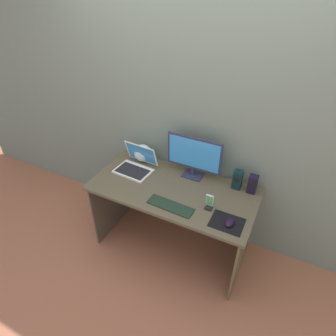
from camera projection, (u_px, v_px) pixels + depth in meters
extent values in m
plane|color=#955B41|center=(172.00, 244.00, 2.92)|extent=(8.00, 8.00, 0.00)
cube|color=slate|center=(194.00, 117.00, 2.48)|extent=(6.00, 0.04, 2.50)
cube|color=brown|center=(173.00, 189.00, 2.49)|extent=(1.44, 0.69, 0.03)
cube|color=brown|center=(113.00, 198.00, 2.95)|extent=(0.02, 0.65, 0.72)
cube|color=brown|center=(244.00, 245.00, 2.46)|extent=(0.02, 0.65, 0.72)
cube|color=#292D48|center=(193.00, 175.00, 2.63)|extent=(0.18, 0.14, 0.01)
cylinder|color=#292D48|center=(193.00, 171.00, 2.60)|extent=(0.04, 0.04, 0.07)
cube|color=#292D48|center=(194.00, 153.00, 2.49)|extent=(0.50, 0.02, 0.31)
cube|color=#338CD8|center=(194.00, 154.00, 2.48)|extent=(0.47, 0.00, 0.27)
cube|color=black|center=(253.00, 184.00, 2.39)|extent=(0.07, 0.07, 0.17)
cylinder|color=black|center=(252.00, 185.00, 2.36)|extent=(0.05, 0.00, 0.05)
cube|color=black|center=(237.00, 180.00, 2.44)|extent=(0.08, 0.07, 0.17)
cylinder|color=black|center=(237.00, 180.00, 2.40)|extent=(0.05, 0.00, 0.05)
cube|color=white|center=(133.00, 171.00, 2.67)|extent=(0.35, 0.25, 0.02)
cube|color=black|center=(132.00, 171.00, 2.66)|extent=(0.31, 0.19, 0.00)
cube|color=white|center=(141.00, 153.00, 2.71)|extent=(0.34, 0.09, 0.21)
cube|color=#338CD8|center=(141.00, 154.00, 2.71)|extent=(0.31, 0.08, 0.19)
sphere|color=silver|center=(143.00, 153.00, 2.79)|extent=(0.17, 0.17, 0.17)
cube|color=black|center=(170.00, 206.00, 2.29)|extent=(0.39, 0.14, 0.01)
cube|color=black|center=(227.00, 223.00, 2.15)|extent=(0.25, 0.20, 0.00)
ellipsoid|color=black|center=(230.00, 222.00, 2.12)|extent=(0.07, 0.10, 0.04)
cube|color=black|center=(209.00, 208.00, 2.27)|extent=(0.06, 0.05, 0.02)
cube|color=silver|center=(210.00, 200.00, 2.24)|extent=(0.06, 0.03, 0.12)
cube|color=#4CB266|center=(210.00, 201.00, 2.23)|extent=(0.05, 0.02, 0.10)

